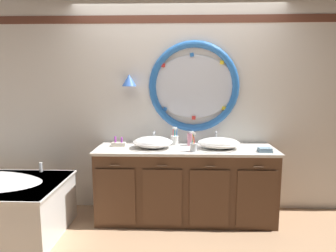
{
  "coord_description": "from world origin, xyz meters",
  "views": [
    {
      "loc": [
        0.01,
        -3.12,
        1.61
      ],
      "look_at": [
        -0.11,
        0.25,
        1.1
      ],
      "focal_mm": 32.16,
      "sensor_mm": 36.0,
      "label": 1
    }
  ],
  "objects": [
    {
      "name": "folded_hand_towel",
      "position": [
        0.94,
        0.08,
        0.87
      ],
      "size": [
        0.15,
        0.11,
        0.05
      ],
      "color": "#7593A8",
      "rests_on": "vanity_counter"
    },
    {
      "name": "faucet_set_right",
      "position": [
        0.47,
        0.47,
        0.91
      ],
      "size": [
        0.2,
        0.12,
        0.16
      ],
      "color": "silver",
      "rests_on": "vanity_counter"
    },
    {
      "name": "sink_basin_left",
      "position": [
        -0.28,
        0.22,
        0.91
      ],
      "size": [
        0.46,
        0.46,
        0.13
      ],
      "color": "white",
      "rests_on": "vanity_counter"
    },
    {
      "name": "sink_basin_right",
      "position": [
        0.47,
        0.22,
        0.91
      ],
      "size": [
        0.48,
        0.48,
        0.13
      ],
      "color": "white",
      "rests_on": "vanity_counter"
    },
    {
      "name": "faucet_set_left",
      "position": [
        -0.28,
        0.46,
        0.91
      ],
      "size": [
        0.24,
        0.15,
        0.15
      ],
      "color": "silver",
      "rests_on": "vanity_counter"
    },
    {
      "name": "toothbrush_holder_right",
      "position": [
        0.18,
        0.07,
        0.9
      ],
      "size": [
        0.09,
        0.09,
        0.23
      ],
      "color": "silver",
      "rests_on": "vanity_counter"
    },
    {
      "name": "vanity_counter",
      "position": [
        0.09,
        0.25,
        0.43
      ],
      "size": [
        2.04,
        0.65,
        0.85
      ],
      "color": "brown",
      "rests_on": "ground_plane"
    },
    {
      "name": "back_wall_assembly",
      "position": [
        0.01,
        0.58,
        1.32
      ],
      "size": [
        6.4,
        0.26,
        2.6
      ],
      "color": "silver",
      "rests_on": "ground_plane"
    },
    {
      "name": "ground_plane",
      "position": [
        0.0,
        0.0,
        0.0
      ],
      "size": [
        14.0,
        14.0,
        0.0
      ],
      "primitive_type": "plane",
      "color": "tan"
    },
    {
      "name": "toiletry_basket",
      "position": [
        -0.69,
        0.3,
        0.88
      ],
      "size": [
        0.16,
        0.08,
        0.12
      ],
      "color": "beige",
      "rests_on": "vanity_counter"
    },
    {
      "name": "toothbrush_holder_left",
      "position": [
        -0.03,
        0.41,
        0.91
      ],
      "size": [
        0.1,
        0.1,
        0.22
      ],
      "color": "white",
      "rests_on": "vanity_counter"
    },
    {
      "name": "soap_dispenser",
      "position": [
        0.15,
        0.37,
        0.92
      ],
      "size": [
        0.07,
        0.07,
        0.18
      ],
      "color": "pink",
      "rests_on": "vanity_counter"
    }
  ]
}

